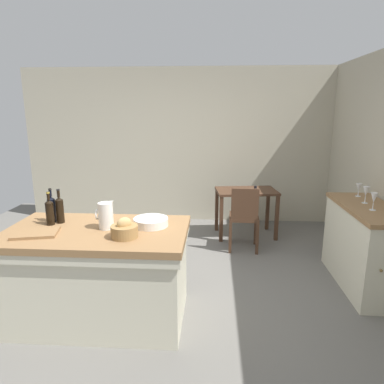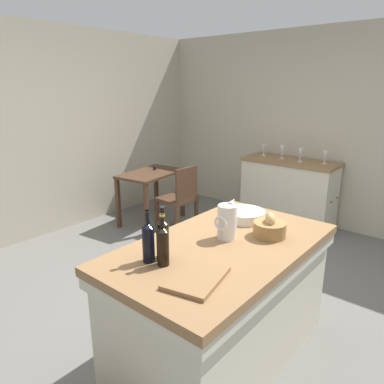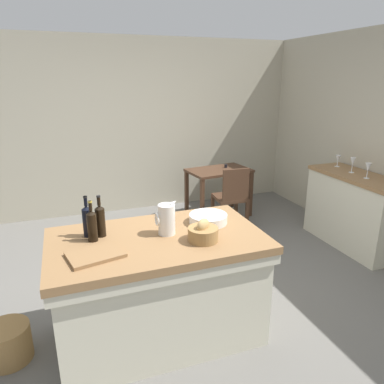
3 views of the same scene
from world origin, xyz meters
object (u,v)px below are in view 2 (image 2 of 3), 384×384
(writing_desk, at_px, (151,180))
(wine_bottle_green, at_px, (163,245))
(island_table, at_px, (222,297))
(wine_glass_far_left, at_px, (325,155))
(bread_basket, at_px, (270,228))
(wine_bottle_dark, at_px, (163,237))
(wooden_chair, at_px, (180,198))
(wine_bottle_amber, at_px, (148,241))
(wine_glass_right, at_px, (264,148))
(cutting_board, at_px, (196,278))
(wine_glass_left, at_px, (301,152))
(wine_glass_middle, at_px, (282,149))
(wash_bowl, at_px, (244,215))
(side_cabinet, at_px, (288,192))
(pitcher, at_px, (227,222))

(writing_desk, height_order, wine_bottle_green, wine_bottle_green)
(island_table, height_order, wine_glass_far_left, wine_glass_far_left)
(bread_basket, distance_m, wine_bottle_dark, 0.78)
(wooden_chair, bearing_deg, island_table, -130.74)
(wine_bottle_green, bearing_deg, wine_bottle_amber, 105.24)
(wine_glass_right, bearing_deg, island_table, -155.86)
(wine_bottle_amber, xyz_separation_m, wine_glass_right, (3.22, 1.04, 0.01))
(cutting_board, height_order, wine_bottle_dark, wine_bottle_dark)
(island_table, bearing_deg, wine_glass_right, 24.14)
(wooden_chair, xyz_separation_m, wine_bottle_amber, (-1.94, -1.50, 0.51))
(wine_glass_left, relative_size, wine_glass_middle, 0.97)
(wooden_chair, distance_m, wine_glass_left, 1.68)
(island_table, bearing_deg, wine_glass_far_left, 7.32)
(wine_glass_middle, bearing_deg, wash_bowl, -160.39)
(island_table, relative_size, wine_glass_right, 10.63)
(wine_glass_left, bearing_deg, bread_basket, -160.76)
(wash_bowl, relative_size, wine_bottle_green, 1.02)
(side_cabinet, bearing_deg, writing_desk, 127.67)
(cutting_board, relative_size, wine_bottle_green, 1.15)
(pitcher, height_order, wine_glass_middle, pitcher)
(wine_bottle_amber, xyz_separation_m, wine_glass_left, (3.14, 0.45, 0.03))
(pitcher, bearing_deg, island_table, -160.21)
(bread_basket, relative_size, wine_glass_right, 1.48)
(wine_glass_far_left, bearing_deg, wine_bottle_amber, -177.16)
(wine_bottle_dark, xyz_separation_m, wine_glass_middle, (3.08, 0.76, 0.04))
(wash_bowl, bearing_deg, bread_basket, -118.65)
(wine_glass_right, bearing_deg, cutting_board, -156.66)
(wooden_chair, distance_m, bread_basket, 2.24)
(wine_glass_far_left, height_order, wine_glass_left, wine_glass_left)
(pitcher, bearing_deg, wooden_chair, 50.43)
(cutting_board, relative_size, wine_glass_left, 1.97)
(bread_basket, relative_size, wine_bottle_dark, 0.69)
(writing_desk, bearing_deg, wine_bottle_green, -132.26)
(writing_desk, relative_size, pitcher, 3.45)
(wine_bottle_dark, bearing_deg, writing_desk, 47.86)
(wine_bottle_green, distance_m, wine_glass_left, 3.16)
(wooden_chair, height_order, wash_bowl, wash_bowl)
(pitcher, height_order, wine_bottle_amber, wine_bottle_amber)
(writing_desk, xyz_separation_m, wooden_chair, (-0.08, -0.60, -0.11))
(island_table, xyz_separation_m, wash_bowl, (0.47, 0.13, 0.44))
(pitcher, bearing_deg, wine_glass_right, 24.28)
(cutting_board, distance_m, wine_glass_middle, 3.34)
(wine_glass_middle, relative_size, wine_glass_right, 1.23)
(wooden_chair, distance_m, wine_bottle_dark, 2.45)
(bread_basket, relative_size, wine_glass_left, 1.24)
(wine_glass_far_left, bearing_deg, wine_glass_right, 89.77)
(wash_bowl, xyz_separation_m, wine_bottle_amber, (-0.95, 0.06, 0.09))
(wine_bottle_green, bearing_deg, wine_bottle_dark, 43.93)
(wooden_chair, xyz_separation_m, wine_glass_middle, (1.23, -0.77, 0.54))
(side_cabinet, height_order, cutting_board, side_cabinet)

